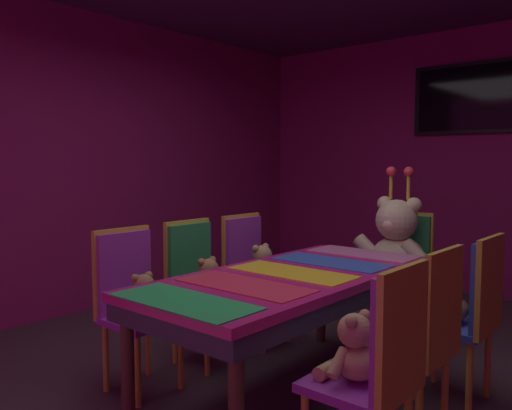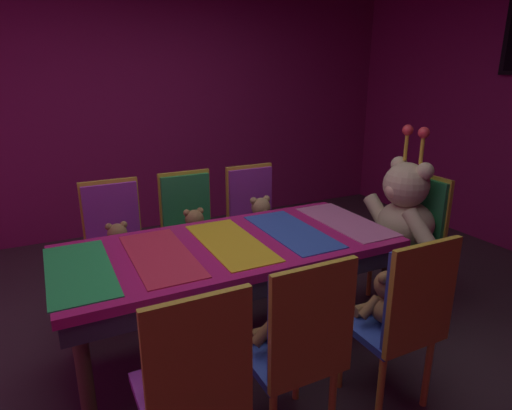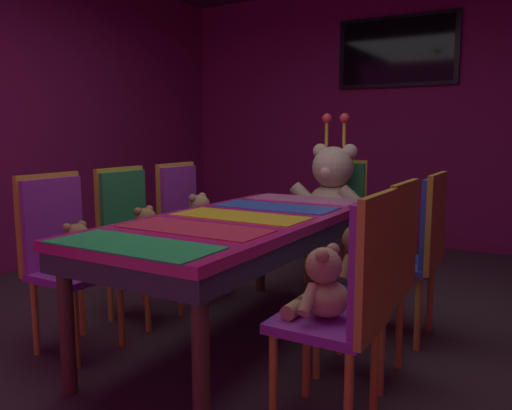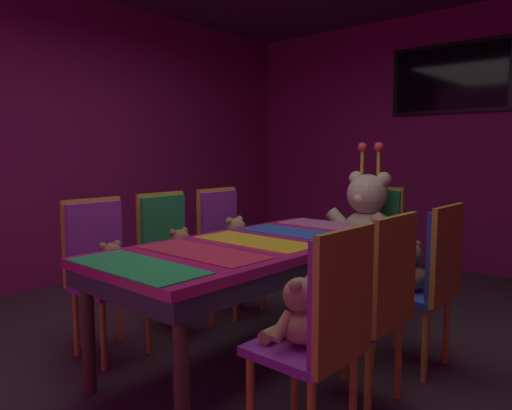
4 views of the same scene
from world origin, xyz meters
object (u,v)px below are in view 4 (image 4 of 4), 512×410
teddy_left_1 (181,251)px  wall_tv (450,78)px  chair_right_1 (379,293)px  chair_left_1 (168,246)px  teddy_right_0 (299,315)px  chair_right_2 (433,271)px  teddy_left_0 (112,266)px  chair_right_0 (327,321)px  chair_left_0 (100,260)px  teddy_right_2 (409,269)px  banquet_table (255,256)px  king_teddy_bear (366,218)px  teddy_right_1 (353,287)px  chair_left_2 (223,236)px  teddy_left_2 (236,239)px  throne_chair (375,233)px

teddy_left_1 → wall_tv: size_ratio=0.24×
chair_right_1 → chair_left_1: bearing=-1.4°
chair_left_1 → teddy_left_1: chair_left_1 is taller
teddy_right_0 → chair_right_2: bearing=-97.8°
teddy_left_0 → chair_right_0: bearing=0.7°
chair_left_0 → teddy_left_0: bearing=-0.0°
teddy_right_2 → chair_right_1: bearing=100.8°
banquet_table → chair_left_1: 0.86m
chair_left_1 → king_teddy_bear: 1.61m
teddy_right_1 → king_teddy_bear: 1.57m
chair_right_1 → chair_left_2: bearing=-19.3°
chair_left_2 → teddy_left_2: chair_left_2 is taller
throne_chair → wall_tv: bearing=180.0°
teddy_left_1 → king_teddy_bear: king_teddy_bear is taller
chair_left_0 → throne_chair: size_ratio=1.00×
banquet_table → teddy_right_1: (0.70, -0.03, -0.06)m
banquet_table → chair_left_0: 1.00m
chair_right_2 → wall_tv: (-0.88, 2.54, 1.45)m
king_teddy_bear → chair_right_0: bearing=24.6°
chair_left_1 → throne_chair: same height
teddy_right_1 → wall_tv: size_ratio=0.27×
throne_chair → chair_left_2: bearing=-40.7°
king_teddy_bear → teddy_left_0: bearing=-19.9°
chair_right_2 → throne_chair: (-0.88, 0.98, 0.00)m
teddy_right_0 → throne_chair: size_ratio=0.32×
wall_tv → chair_right_1: bearing=-74.9°
chair_left_0 → chair_right_1: (1.68, 0.52, 0.00)m
chair_left_2 → teddy_right_1: 1.65m
teddy_left_2 → teddy_right_0: (1.42, -1.10, -0.00)m
teddy_left_0 → teddy_left_1: 0.56m
chair_left_2 → teddy_left_2: 0.15m
chair_right_2 → teddy_left_0: bearing=35.2°
teddy_right_0 → chair_right_1: size_ratio=0.32×
banquet_table → chair_left_1: size_ratio=2.05×
teddy_right_1 → chair_right_2: chair_right_2 is taller
banquet_table → chair_left_1: (-0.86, 0.02, -0.06)m
teddy_left_2 → chair_right_1: size_ratio=0.33×
chair_right_2 → wall_tv: wall_tv is taller
teddy_left_0 → teddy_right_2: bearing=37.9°
chair_left_1 → teddy_left_2: size_ratio=2.99×
chair_right_2 → chair_left_0: bearing=32.9°
teddy_left_0 → teddy_right_2: size_ratio=0.91×
chair_left_1 → chair_right_0: 1.82m
teddy_right_1 → chair_left_0: bearing=18.8°
banquet_table → throne_chair: (0.00, 1.54, -0.06)m
chair_left_0 → teddy_left_2: size_ratio=2.99×
teddy_left_0 → chair_left_1: (-0.16, 0.56, 0.02)m
teddy_left_2 → throne_chair: 1.20m
teddy_right_0 → chair_right_1: bearing=-103.1°
teddy_left_0 → throne_chair: size_ratio=0.29×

